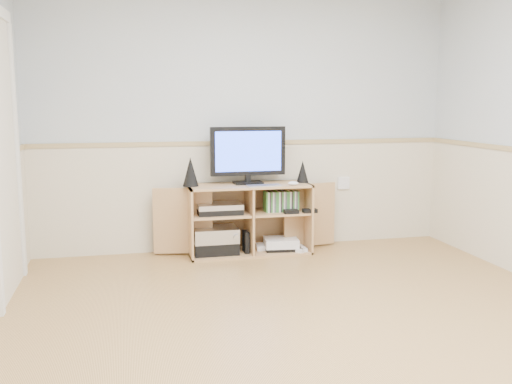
# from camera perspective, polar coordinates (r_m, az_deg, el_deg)

# --- Properties ---
(room) EXTENTS (4.04, 4.54, 2.54)m
(room) POSITION_cam_1_polar(r_m,az_deg,el_deg) (3.38, 5.49, 5.77)
(room) COLOR tan
(room) RESTS_ON ground
(media_cabinet) EXTENTS (1.76, 0.42, 0.65)m
(media_cabinet) POSITION_cam_1_polar(r_m,az_deg,el_deg) (5.36, -0.80, -2.54)
(media_cabinet) COLOR tan
(media_cabinet) RESTS_ON floor
(monitor) EXTENTS (0.70, 0.18, 0.53)m
(monitor) POSITION_cam_1_polar(r_m,az_deg,el_deg) (5.27, -0.81, 3.93)
(monitor) COLOR black
(monitor) RESTS_ON media_cabinet
(speaker_left) EXTENTS (0.14, 0.14, 0.26)m
(speaker_left) POSITION_cam_1_polar(r_m,az_deg,el_deg) (5.17, -6.57, 2.04)
(speaker_left) COLOR black
(speaker_left) RESTS_ON media_cabinet
(speaker_right) EXTENTS (0.11, 0.11, 0.21)m
(speaker_right) POSITION_cam_1_polar(r_m,az_deg,el_deg) (5.40, 4.68, 2.06)
(speaker_right) COLOR black
(speaker_right) RESTS_ON media_cabinet
(keyboard) EXTENTS (0.32, 0.15, 0.01)m
(keyboard) POSITION_cam_1_polar(r_m,az_deg,el_deg) (5.15, 0.84, 0.65)
(keyboard) COLOR #BDBDC1
(keyboard) RESTS_ON media_cabinet
(mouse) EXTENTS (0.11, 0.08, 0.04)m
(mouse) POSITION_cam_1_polar(r_m,az_deg,el_deg) (5.22, 3.76, 0.87)
(mouse) COLOR white
(mouse) RESTS_ON media_cabinet
(av_components) EXTENTS (0.50, 0.30, 0.47)m
(av_components) POSITION_cam_1_polar(r_m,az_deg,el_deg) (5.28, -3.91, -4.00)
(av_components) COLOR black
(av_components) RESTS_ON media_cabinet
(game_consoles) EXTENTS (0.46, 0.30, 0.11)m
(game_consoles) POSITION_cam_1_polar(r_m,az_deg,el_deg) (5.43, 2.36, -5.23)
(game_consoles) COLOR white
(game_consoles) RESTS_ON media_cabinet
(game_cases) EXTENTS (0.32, 0.13, 0.19)m
(game_cases) POSITION_cam_1_polar(r_m,az_deg,el_deg) (5.34, 2.53, -0.92)
(game_cases) COLOR #3F8C3F
(game_cases) RESTS_ON media_cabinet
(wall_outlet) EXTENTS (0.12, 0.03, 0.12)m
(wall_outlet) POSITION_cam_1_polar(r_m,az_deg,el_deg) (5.77, 8.73, 0.89)
(wall_outlet) COLOR white
(wall_outlet) RESTS_ON wall_back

